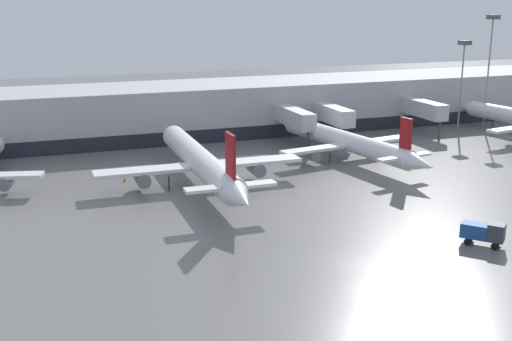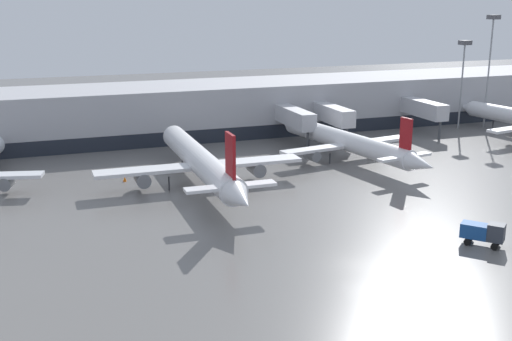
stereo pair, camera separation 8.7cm
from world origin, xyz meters
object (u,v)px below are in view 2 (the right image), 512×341
object	(u,v)px
traffic_cone_0	(125,179)
apron_light_mast_2	(492,41)
service_truck_0	(483,232)
parked_jet_2	(200,162)
parked_jet_1	(347,142)
apron_light_mast_1	(464,58)

from	to	relation	value
traffic_cone_0	apron_light_mast_2	size ratio (longest dim) A/B	0.03
traffic_cone_0	service_truck_0	bearing A→B (deg)	-49.71
service_truck_0	parked_jet_2	bearing A→B (deg)	174.21
parked_jet_1	traffic_cone_0	size ratio (longest dim) A/B	52.74
service_truck_0	apron_light_mast_1	distance (m)	62.06
parked_jet_1	traffic_cone_0	bearing A→B (deg)	81.53
parked_jet_1	parked_jet_2	world-z (taller)	parked_jet_2
traffic_cone_0	parked_jet_2	bearing A→B (deg)	-30.81
traffic_cone_0	parked_jet_1	bearing A→B (deg)	1.05
parked_jet_1	apron_light_mast_2	bearing A→B (deg)	-78.76
parked_jet_2	apron_light_mast_2	bearing A→B (deg)	-71.18
parked_jet_1	traffic_cone_0	distance (m)	33.66
service_truck_0	apron_light_mast_2	world-z (taller)	apron_light_mast_2
parked_jet_1	apron_light_mast_1	world-z (taller)	apron_light_mast_1
service_truck_0	traffic_cone_0	xyz separation A→B (m)	(-29.92, 35.30, -1.09)
apron_light_mast_1	apron_light_mast_2	xyz separation A→B (m)	(5.56, -0.34, 3.08)
traffic_cone_0	apron_light_mast_2	distance (m)	73.37
service_truck_0	traffic_cone_0	distance (m)	46.28
parked_jet_1	parked_jet_2	xyz separation A→B (m)	(-24.48, -6.03, 0.45)
apron_light_mast_2	parked_jet_2	bearing A→B (deg)	-161.95
apron_light_mast_2	traffic_cone_0	bearing A→B (deg)	-168.33
apron_light_mast_2	apron_light_mast_1	bearing A→B (deg)	176.51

